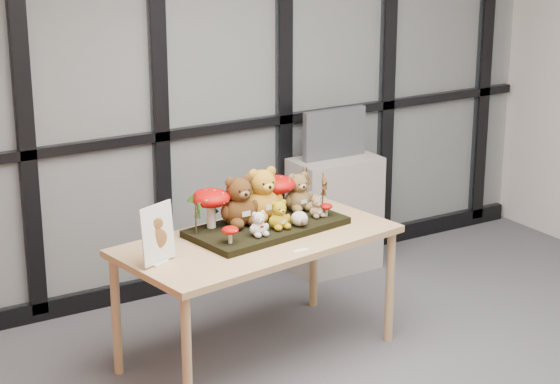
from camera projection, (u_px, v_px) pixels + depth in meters
room_shell at (496, 100)px, 4.32m from camera, size 5.00×5.00×5.00m
glass_partition at (223, 71)px, 6.41m from camera, size 4.90×0.06×2.78m
display_table at (257, 249)px, 5.54m from camera, size 1.62×0.98×0.71m
diorama_tray at (267, 227)px, 5.62m from camera, size 0.93×0.57×0.04m
bear_pooh_yellow at (262, 191)px, 5.66m from camera, size 0.28×0.26×0.33m
bear_brown_medium at (239, 198)px, 5.56m from camera, size 0.27×0.25×0.31m
bear_tan_back at (298, 189)px, 5.82m from camera, size 0.21×0.20×0.25m
bear_small_yellow at (279, 213)px, 5.52m from camera, size 0.15×0.14×0.18m
bear_white_bow at (259, 222)px, 5.41m from camera, size 0.13×0.12×0.15m
bear_beige_small at (317, 206)px, 5.71m from camera, size 0.11×0.10×0.13m
plush_cream_hedgehog at (299, 218)px, 5.57m from camera, size 0.08×0.07×0.09m
mushroom_back_left at (211, 206)px, 5.53m from camera, size 0.22×0.22×0.24m
mushroom_back_right at (277, 192)px, 5.77m from camera, size 0.21×0.21×0.24m
mushroom_front_left at (230, 234)px, 5.31m from camera, size 0.09×0.09×0.10m
mushroom_front_right at (326, 209)px, 5.73m from camera, size 0.07×0.07×0.08m
sprig_green_far_left at (196, 214)px, 5.42m from camera, size 0.05×0.05×0.23m
sprig_green_mid_left at (211, 209)px, 5.54m from camera, size 0.05×0.05×0.20m
sprig_dry_far_right at (306, 187)px, 5.88m from camera, size 0.05×0.05×0.24m
sprig_dry_mid_right at (323, 192)px, 5.81m from camera, size 0.05×0.05×0.22m
sprig_green_centre at (237, 201)px, 5.66m from camera, size 0.05×0.05×0.21m
sign_holder at (158, 236)px, 5.10m from camera, size 0.22×0.11×0.31m
label_card at (301, 250)px, 5.32m from camera, size 0.09×0.03×0.00m
cabinet at (335, 214)px, 6.90m from camera, size 0.59×0.34×0.79m
monitor at (334, 134)px, 6.75m from camera, size 0.47×0.05×0.33m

